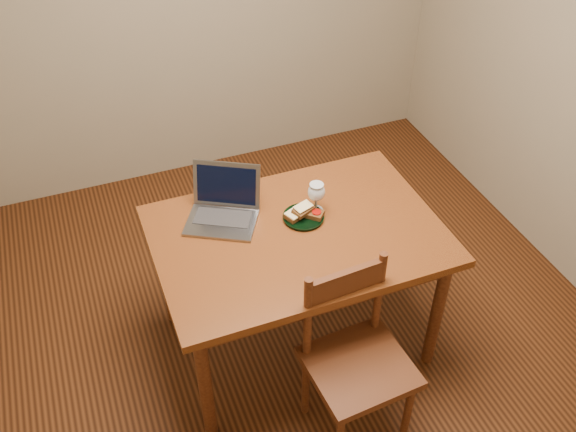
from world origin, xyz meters
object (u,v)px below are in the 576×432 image
object	(u,v)px
chair	(357,355)
plate	(303,217)
milk_glass	(316,197)
laptop	(224,204)
table	(298,246)

from	to	relation	value
chair	plate	bearing A→B (deg)	85.40
chair	milk_glass	bearing A→B (deg)	78.81
plate	milk_glass	size ratio (longest dim) A/B	1.23
plate	laptop	distance (m)	0.37
chair	milk_glass	distance (m)	0.74
plate	milk_glass	distance (m)	0.11
table	milk_glass	world-z (taller)	milk_glass
table	chair	xyz separation A→B (m)	(0.05, -0.55, -0.17)
table	plate	world-z (taller)	plate
milk_glass	chair	bearing A→B (deg)	-97.31
chair	laptop	xyz separation A→B (m)	(-0.33, 0.79, 0.31)
plate	milk_glass	bearing A→B (deg)	24.10
chair	plate	xyz separation A→B (m)	(0.01, 0.63, 0.26)
chair	laptop	world-z (taller)	laptop
plate	chair	bearing A→B (deg)	-90.72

